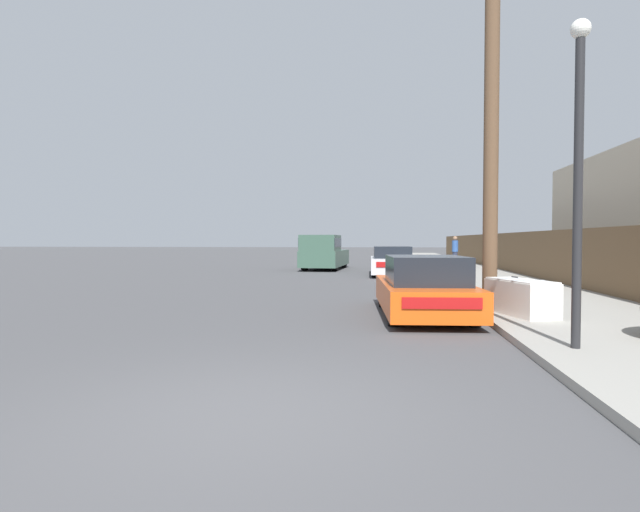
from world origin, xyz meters
TOP-DOWN VIEW (x-y plane):
  - ground_plane at (0.00, 0.00)m, footprint 220.00×220.00m
  - sidewalk_curb at (5.30, 23.50)m, footprint 4.20×63.00m
  - discarded_fridge at (3.94, 5.90)m, footprint 1.13×1.75m
  - parked_sports_car_red at (2.09, 6.25)m, footprint 1.99×4.34m
  - car_parked_mid at (1.71, 18.43)m, footprint 1.96×4.73m
  - pickup_truck at (-1.83, 22.28)m, footprint 2.26×5.39m
  - utility_pole at (3.68, 7.47)m, footprint 1.80×0.33m
  - street_lamp at (3.82, 2.80)m, footprint 0.26×0.26m
  - wooden_fence at (7.25, 22.16)m, footprint 0.08×40.95m
  - pedestrian at (5.42, 24.86)m, footprint 0.34×0.34m

SIDE VIEW (x-z plane):
  - ground_plane at x=0.00m, z-range 0.00..0.00m
  - sidewalk_curb at x=5.30m, z-range 0.00..0.12m
  - discarded_fridge at x=3.94m, z-range 0.11..0.82m
  - parked_sports_car_red at x=2.09m, z-range -0.06..1.20m
  - car_parked_mid at x=1.71m, z-range -0.03..1.28m
  - pickup_truck at x=-1.83m, z-range -0.01..1.84m
  - pedestrian at x=5.42m, z-range 0.14..1.84m
  - wooden_fence at x=7.25m, z-range 0.12..1.93m
  - street_lamp at x=3.82m, z-range 0.49..4.88m
  - utility_pole at x=3.68m, z-range 0.21..8.39m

